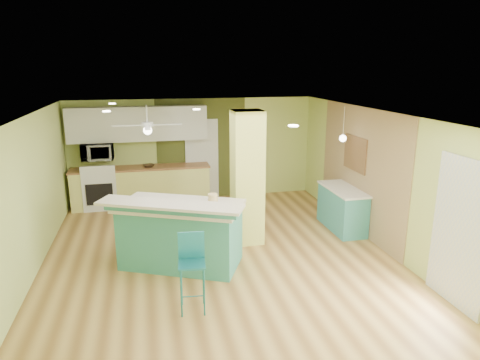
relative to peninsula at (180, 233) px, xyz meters
name	(u,v)px	position (x,y,z in m)	size (l,w,h in m)	color
floor	(218,255)	(0.67, 0.24, -0.57)	(6.00, 7.00, 0.01)	brown
ceiling	(216,114)	(0.67, 0.24, 1.94)	(6.00, 7.00, 0.01)	white
wall_back	(193,149)	(0.67, 3.75, 0.68)	(6.00, 0.01, 2.50)	#BDCF6F
wall_front	(280,288)	(0.67, -3.26, 0.68)	(6.00, 0.01, 2.50)	#BDCF6F
wall_left	(28,199)	(-2.33, 0.24, 0.68)	(0.01, 7.00, 2.50)	#BDCF6F
wall_right	(376,178)	(3.68, 0.24, 0.68)	(0.01, 7.00, 2.50)	#BDCF6F
wood_panel	(360,170)	(3.66, 0.84, 0.68)	(0.02, 3.40, 2.50)	#8D7050
olive_accent	(202,149)	(0.87, 3.73, 0.68)	(2.20, 0.02, 2.50)	#444B1E
interior_door	(202,159)	(0.87, 3.70, 0.43)	(0.82, 0.05, 2.00)	silver
french_door	(460,234)	(3.64, -2.06, 0.48)	(0.04, 1.08, 2.10)	silver
column	(247,178)	(1.32, 0.74, 0.68)	(0.55, 0.55, 2.50)	#DADF67
kitchen_run	(142,186)	(-0.63, 3.44, -0.10)	(3.25, 0.63, 0.94)	#D9D971
stove	(101,189)	(-1.58, 3.43, -0.11)	(0.76, 0.66, 1.08)	white
upper_cabinets	(138,124)	(-0.63, 3.56, 1.38)	(3.20, 0.34, 0.80)	silver
microwave	(97,152)	(-1.58, 3.44, 0.78)	(0.70, 0.48, 0.39)	silver
ceiling_fan	(147,126)	(-0.43, 2.24, 1.51)	(1.41, 1.41, 0.61)	white
pendant_lamp	(343,138)	(3.32, 0.99, 1.32)	(0.14, 0.14, 0.69)	white
wall_decor	(355,154)	(3.64, 1.04, 0.98)	(0.03, 0.90, 0.70)	brown
peninsula	(180,233)	(0.00, 0.00, 0.00)	(2.47, 2.01, 1.23)	teal
bar_stool	(192,259)	(0.04, -1.38, 0.16)	(0.39, 0.39, 1.09)	#1C717E
side_counter	(342,209)	(3.37, 0.93, -0.13)	(0.57, 1.35, 0.87)	teal
fruit_bowl	(149,166)	(-0.44, 3.38, 0.41)	(0.26, 0.26, 0.06)	#382717
canister	(213,198)	(0.56, 0.00, 0.57)	(0.16, 0.16, 0.15)	gold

